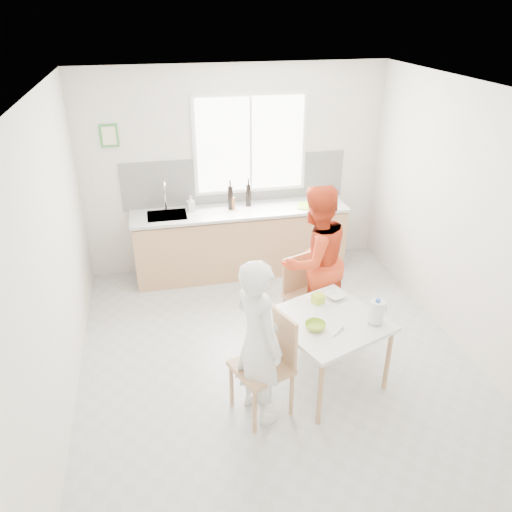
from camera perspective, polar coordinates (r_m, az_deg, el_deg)
The scene contains 21 objects.
ground at distance 5.38m, azimuth 2.24°, elevation -11.53°, with size 4.50×4.50×0.00m, color #B7B7B2.
room_shell at distance 4.53m, azimuth 2.61°, elevation 4.91°, with size 4.50×4.50×4.50m.
window at distance 6.62m, azimuth -0.64°, elevation 12.66°, with size 1.50×0.06×1.30m.
backsplash at distance 6.73m, azimuth -2.33°, elevation 8.67°, with size 3.00×0.02×0.65m, color white.
picture_frame at distance 6.47m, azimuth -16.44°, elevation 13.05°, with size 0.22×0.03×0.28m.
kitchen_counter at distance 6.77m, azimuth -1.80°, elevation 1.41°, with size 2.84×0.64×1.37m.
dining_table at distance 4.76m, azimuth 8.23°, elevation -7.90°, with size 1.21×1.21×0.72m.
chair_left at distance 4.48m, azimuth 1.42°, elevation -11.75°, with size 0.59×0.59×0.99m.
chair_far at distance 5.56m, azimuth 5.42°, elevation -4.04°, with size 0.53×0.53×0.89m.
person_white at distance 4.29m, azimuth 0.25°, elevation -9.77°, with size 0.57×0.37×1.56m, color white.
person_red at distance 5.42m, azimuth 6.69°, elevation -0.55°, with size 0.83×0.65×1.71m, color red.
bowl_green at distance 4.56m, azimuth 6.80°, elevation -7.95°, with size 0.19×0.19×0.06m, color #9BC62D.
bowl_white at distance 5.03m, azimuth 9.07°, elevation -4.52°, with size 0.19×0.19×0.05m, color white.
milk_jug at distance 4.68m, azimuth 13.66°, elevation -6.16°, with size 0.18×0.13×0.24m.
green_box at distance 4.93m, azimuth 7.10°, elevation -4.84°, with size 0.10×0.10×0.09m, color #B4D731.
spoon at distance 4.54m, azimuth 9.34°, elevation -8.66°, with size 0.01×0.01×0.16m, color #A5A5AA.
cutting_board at distance 6.69m, azimuth 6.37°, elevation 5.67°, with size 0.35×0.25×0.01m, color #9ED330.
wine_bottle_a at distance 6.53m, azimuth -2.94°, elevation 6.70°, with size 0.07×0.07×0.32m, color black.
wine_bottle_b at distance 6.63m, azimuth -0.87°, elevation 6.97°, with size 0.07×0.07×0.30m, color black.
jar_amber at distance 6.56m, azimuth -2.72°, elevation 6.04°, with size 0.06×0.06×0.16m, color #975320.
soap_bottle at distance 6.54m, azimuth -7.47°, elevation 5.97°, with size 0.09×0.09×0.20m, color #999999.
Camera 1 is at (-1.09, -4.05, 3.36)m, focal length 35.00 mm.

